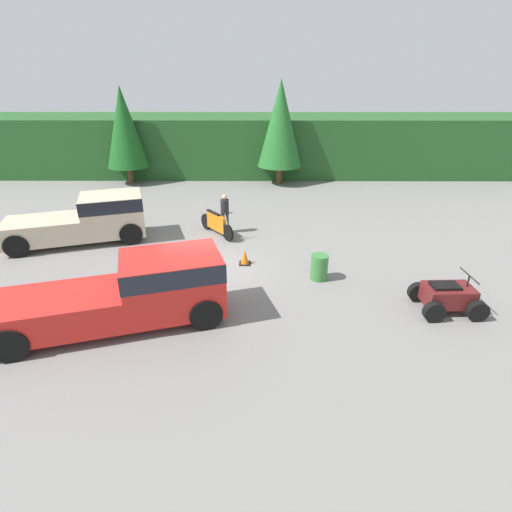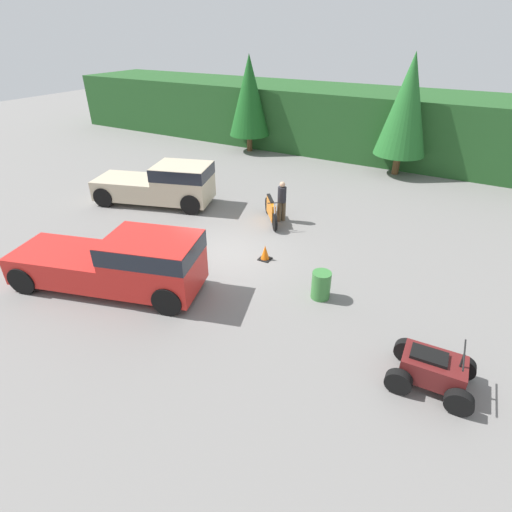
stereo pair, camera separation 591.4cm
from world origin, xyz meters
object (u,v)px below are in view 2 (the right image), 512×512
(pickup_truck_second, at_px, (164,183))
(quad_atv, at_px, (432,370))
(traffic_cone, at_px, (265,253))
(pickup_truck_red, at_px, (124,261))
(steel_barrel, at_px, (321,285))
(rider_person, at_px, (282,200))
(dirt_bike, at_px, (271,210))

(pickup_truck_second, distance_m, quad_atv, 13.60)
(traffic_cone, bearing_deg, pickup_truck_red, -127.39)
(pickup_truck_second, bearing_deg, quad_atv, -41.32)
(quad_atv, distance_m, traffic_cone, 6.81)
(quad_atv, xyz_separation_m, steel_barrel, (-3.48, 1.97, -0.01))
(pickup_truck_second, relative_size, traffic_cone, 10.37)
(pickup_truck_second, height_order, traffic_cone, pickup_truck_second)
(pickup_truck_red, xyz_separation_m, quad_atv, (8.92, 0.62, -0.55))
(quad_atv, bearing_deg, rider_person, 135.43)
(quad_atv, bearing_deg, pickup_truck_second, 154.39)
(pickup_truck_second, xyz_separation_m, traffic_cone, (6.44, -2.22, -0.75))
(pickup_truck_red, xyz_separation_m, dirt_bike, (1.57, 6.69, -0.51))
(pickup_truck_red, relative_size, steel_barrel, 7.12)
(dirt_bike, distance_m, quad_atv, 9.54)
(pickup_truck_second, xyz_separation_m, steel_barrel, (9.01, -3.39, -0.57))
(pickup_truck_second, xyz_separation_m, quad_atv, (12.48, -5.37, -0.55))
(quad_atv, distance_m, steel_barrel, 4.00)
(pickup_truck_second, xyz_separation_m, dirt_bike, (5.13, 0.71, -0.50))
(pickup_truck_red, bearing_deg, traffic_cone, 35.79)
(pickup_truck_red, height_order, quad_atv, pickup_truck_red)
(pickup_truck_second, height_order, dirt_bike, pickup_truck_second)
(rider_person, bearing_deg, pickup_truck_red, -64.47)
(quad_atv, bearing_deg, dirt_bike, 138.09)
(quad_atv, relative_size, steel_barrel, 2.16)
(pickup_truck_red, distance_m, traffic_cone, 4.80)
(traffic_cone, bearing_deg, rider_person, 106.62)
(steel_barrel, bearing_deg, traffic_cone, 155.43)
(pickup_truck_second, xyz_separation_m, rider_person, (5.49, 0.98, -0.07))
(pickup_truck_red, xyz_separation_m, rider_person, (1.92, 6.97, -0.07))
(pickup_truck_red, xyz_separation_m, pickup_truck_second, (-3.57, 5.99, -0.00))
(pickup_truck_red, height_order, traffic_cone, pickup_truck_red)
(dirt_bike, height_order, quad_atv, dirt_bike)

